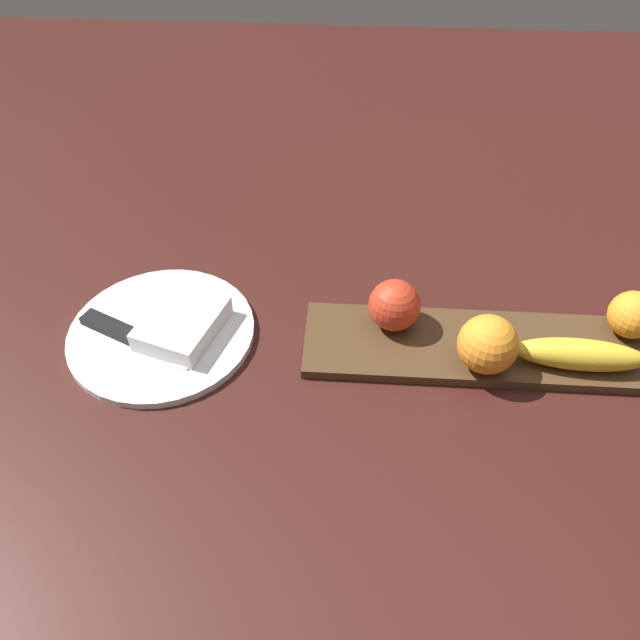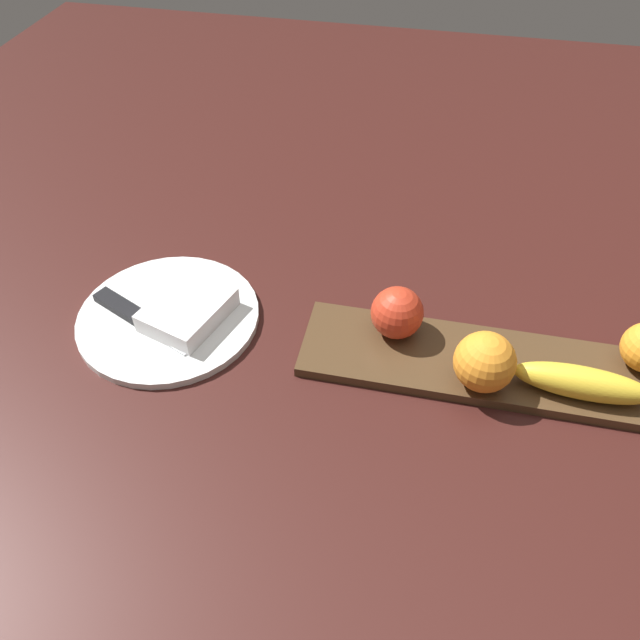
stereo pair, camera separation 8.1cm
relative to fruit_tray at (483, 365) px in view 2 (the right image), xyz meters
name	(u,v)px [view 2 (the right image)]	position (x,y,z in m)	size (l,w,h in m)	color
ground_plane	(465,383)	(-0.02, -0.03, -0.01)	(2.40, 2.40, 0.00)	#381713
fruit_tray	(483,365)	(0.00, 0.00, 0.00)	(0.48, 0.13, 0.01)	#4A341F
apple	(397,313)	(-0.12, 0.03, 0.04)	(0.07, 0.07, 0.07)	red
banana	(582,383)	(0.11, -0.03, 0.03)	(0.17, 0.04, 0.04)	yellow
orange_near_apple	(485,362)	(-0.01, -0.04, 0.05)	(0.08, 0.08, 0.08)	orange
dinner_plate	(169,317)	(-0.44, 0.00, 0.00)	(0.25, 0.25, 0.01)	white
folded_napkin	(188,310)	(-0.40, 0.00, 0.02)	(0.09, 0.12, 0.03)	white
knife	(128,312)	(-0.49, -0.01, 0.01)	(0.17, 0.10, 0.01)	silver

